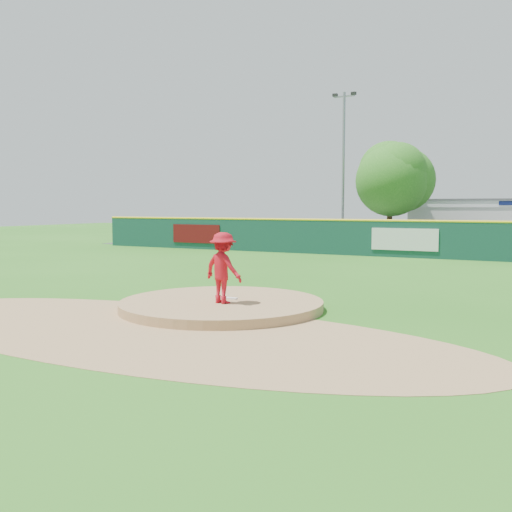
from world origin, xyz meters
The scene contains 12 objects.
ground centered at (0.00, 0.00, 0.00)m, with size 120.00×120.00×0.00m, color #286B19.
pitchers_mound centered at (0.00, 0.00, 0.00)m, with size 5.50×5.50×0.50m, color #9E774C.
pitching_rubber centered at (0.00, 0.30, 0.27)m, with size 0.60×0.15×0.04m, color white.
infield_dirt_arc centered at (0.00, -3.00, 0.01)m, with size 15.40×15.40×0.01m, color #9E774C.
parking_lot centered at (0.00, 27.00, 0.01)m, with size 44.00×16.00×0.02m, color #38383A.
pitcher centered at (0.27, -0.36, 1.18)m, with size 1.20×0.69×1.86m, color #AD0E1B.
van centered at (-1.71, 21.80, 0.80)m, with size 2.59×5.62×1.56m, color white.
fence_banners centered at (-6.08, 17.92, 1.00)m, with size 17.12×0.04×1.20m.
playground_slide centered at (-13.97, 23.20, 0.72)m, with size 0.91×2.57×1.42m.
outfield_fence centered at (0.00, 18.00, 1.09)m, with size 40.00×0.14×2.07m.
deciduous_tree centered at (-2.00, 25.00, 4.55)m, with size 5.60×5.60×7.36m.
light_pole_left centered at (-6.00, 27.00, 6.05)m, with size 1.75×0.25×11.00m.
Camera 1 is at (7.96, -13.07, 2.79)m, focal length 40.00 mm.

